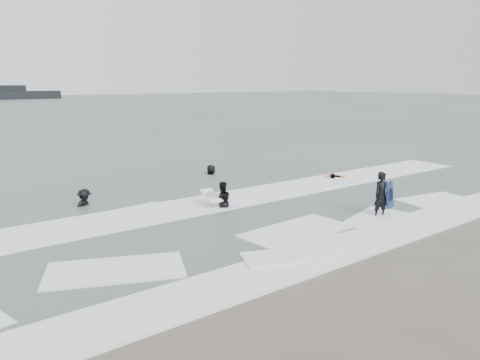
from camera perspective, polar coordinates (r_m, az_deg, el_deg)
ground at (r=14.98m, az=11.57°, el=-7.32°), size 320.00×320.00×0.00m
surfer_centre at (r=17.85m, az=16.72°, el=-4.44°), size 0.72×0.56×1.73m
surfer_wading at (r=18.36m, az=-2.21°, el=-3.47°), size 0.94×0.84×1.62m
surfer_breaker at (r=19.53m, az=-18.39°, el=-3.15°), size 1.18×1.01×1.59m
surfer_right_near at (r=23.83m, az=11.22°, el=-0.09°), size 0.95×0.82×1.53m
surfer_right_far at (r=24.83m, az=-3.54°, el=0.60°), size 0.94×0.98×1.70m
surf_foam at (r=17.52m, az=2.54°, el=-4.10°), size 30.03×9.06×0.09m
bodyboards at (r=19.88m, az=8.80°, el=-0.92°), size 8.91×6.52×1.25m
vessel_horizon at (r=141.89m, az=-26.65°, el=9.32°), size 27.49×4.91×3.73m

